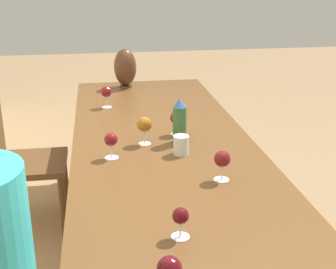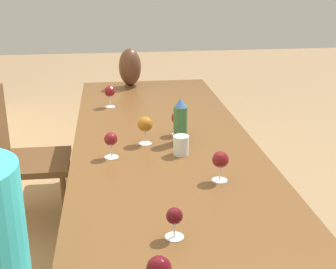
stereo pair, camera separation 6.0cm
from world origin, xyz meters
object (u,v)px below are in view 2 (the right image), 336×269
at_px(wine_glass_2, 174,217).
at_px(wine_glass_6, 145,125).
at_px(vase, 130,67).
at_px(wine_glass_4, 178,119).
at_px(chair_far, 23,155).
at_px(wine_glass_0, 111,140).
at_px(wine_glass_3, 110,92).
at_px(water_bottle, 180,121).
at_px(water_tumbler, 181,145).
at_px(wine_glass_1, 220,160).

distance_m(wine_glass_2, wine_glass_6, 0.93).
bearing_deg(vase, wine_glass_2, -178.86).
relative_size(wine_glass_4, chair_far, 0.15).
distance_m(wine_glass_6, chair_far, 0.99).
xyz_separation_m(vase, wine_glass_0, (-1.41, 0.17, -0.06)).
xyz_separation_m(wine_glass_3, chair_far, (-0.18, 0.58, -0.35)).
distance_m(water_bottle, wine_glass_4, 0.13).
xyz_separation_m(wine_glass_6, chair_far, (0.53, 0.76, -0.35)).
relative_size(wine_glass_0, chair_far, 0.14).
distance_m(water_bottle, wine_glass_0, 0.41).
relative_size(water_tumbler, chair_far, 0.11).
distance_m(water_tumbler, vase, 1.43).
relative_size(vase, wine_glass_0, 2.27).
bearing_deg(vase, water_tumbler, -172.61).
height_order(vase, wine_glass_0, vase).
xyz_separation_m(water_bottle, wine_glass_2, (-0.92, 0.16, -0.04)).
relative_size(wine_glass_1, wine_glass_4, 1.02).
distance_m(vase, wine_glass_6, 1.24).
relative_size(water_tumbler, wine_glass_2, 0.85).
xyz_separation_m(water_tumbler, wine_glass_0, (0.00, 0.35, 0.04)).
relative_size(water_bottle, wine_glass_6, 1.61).
height_order(wine_glass_1, wine_glass_4, wine_glass_1).
relative_size(water_bottle, wine_glass_2, 2.12).
distance_m(water_bottle, water_tumbler, 0.18).
bearing_deg(wine_glass_0, wine_glass_4, -52.90).
height_order(water_bottle, wine_glass_4, water_bottle).
relative_size(vase, wine_glass_3, 2.07).
bearing_deg(water_bottle, wine_glass_0, 113.66).
bearing_deg(water_tumbler, wine_glass_0, 89.40).
distance_m(wine_glass_0, wine_glass_6, 0.25).
bearing_deg(water_tumbler, wine_glass_4, -5.69).
bearing_deg(chair_far, vase, -46.23).
height_order(water_bottle, wine_glass_2, water_bottle).
distance_m(water_bottle, wine_glass_3, 0.81).
distance_m(water_tumbler, wine_glass_1, 0.35).
xyz_separation_m(water_bottle, chair_far, (0.54, 0.94, -0.36)).
height_order(vase, wine_glass_3, vase).
xyz_separation_m(water_bottle, water_tumbler, (-0.17, 0.02, -0.07)).
bearing_deg(wine_glass_6, vase, 0.74).
relative_size(vase, wine_glass_2, 2.59).
relative_size(water_tumbler, vase, 0.33).
distance_m(wine_glass_0, wine_glass_3, 0.88).
bearing_deg(water_tumbler, wine_glass_2, 169.51).
bearing_deg(wine_glass_3, vase, -17.22).
xyz_separation_m(water_bottle, wine_glass_0, (-0.16, 0.37, -0.03)).
height_order(water_tumbler, wine_glass_6, wine_glass_6).
bearing_deg(wine_glass_3, wine_glass_1, -158.67).
bearing_deg(water_bottle, wine_glass_4, -3.14).
xyz_separation_m(wine_glass_4, wine_glass_6, (-0.12, 0.20, 0.01)).
height_order(water_bottle, wine_glass_0, water_bottle).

